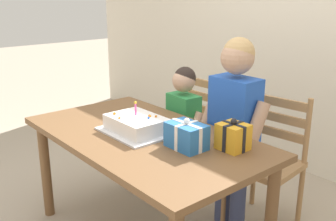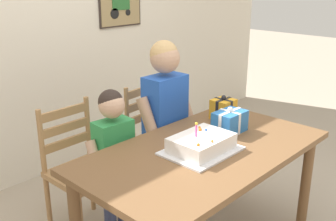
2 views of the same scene
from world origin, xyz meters
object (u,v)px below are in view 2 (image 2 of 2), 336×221
(gift_box_beside_cake, at_px, (230,122))
(chair_right, at_px, (157,139))
(gift_box_red_large, at_px, (223,109))
(child_older, at_px, (165,110))
(child_younger, at_px, (114,150))
(birthday_cake, at_px, (201,144))
(chair_left, at_px, (81,170))
(dining_table, at_px, (204,162))

(gift_box_beside_cake, height_order, chair_right, gift_box_beside_cake)
(gift_box_red_large, distance_m, chair_right, 0.67)
(child_older, relative_size, child_younger, 1.24)
(birthday_cake, distance_m, child_younger, 0.63)
(birthday_cake, height_order, child_younger, child_younger)
(chair_left, relative_size, child_younger, 0.87)
(chair_right, height_order, child_older, child_older)
(birthday_cake, bearing_deg, gift_box_beside_cake, 9.99)
(gift_box_beside_cake, height_order, child_younger, child_younger)
(birthday_cake, distance_m, child_older, 0.64)
(dining_table, distance_m, gift_box_red_large, 0.58)
(gift_box_red_large, height_order, chair_left, gift_box_red_large)
(gift_box_beside_cake, relative_size, chair_left, 0.24)
(gift_box_beside_cake, bearing_deg, birthday_cake, -170.01)
(birthday_cake, xyz_separation_m, gift_box_red_large, (0.56, 0.25, 0.03))
(birthday_cake, distance_m, gift_box_beside_cake, 0.39)
(dining_table, height_order, chair_left, chair_left)
(dining_table, relative_size, chair_left, 1.72)
(chair_right, bearing_deg, birthday_cake, -117.76)
(dining_table, relative_size, child_older, 1.20)
(chair_right, bearing_deg, dining_table, -115.34)
(child_older, distance_m, child_younger, 0.52)
(child_older, bearing_deg, child_younger, 179.93)
(child_older, bearing_deg, gift_box_beside_cake, -79.91)
(dining_table, xyz_separation_m, chair_left, (-0.38, 0.78, -0.19))
(gift_box_beside_cake, bearing_deg, dining_table, -171.51)
(chair_left, distance_m, chair_right, 0.75)
(chair_left, bearing_deg, gift_box_beside_cake, -46.11)
(dining_table, height_order, chair_right, chair_right)
(birthday_cake, bearing_deg, child_older, 63.27)
(birthday_cake, height_order, gift_box_red_large, birthday_cake)
(child_older, bearing_deg, chair_left, 159.93)
(dining_table, bearing_deg, birthday_cake, -160.64)
(gift_box_red_large, bearing_deg, gift_box_beside_cake, -134.23)
(birthday_cake, height_order, chair_left, birthday_cake)
(gift_box_red_large, relative_size, chair_right, 0.20)
(dining_table, xyz_separation_m, chair_right, (0.37, 0.78, -0.19))
(dining_table, height_order, child_younger, child_younger)
(dining_table, bearing_deg, child_younger, 114.37)
(chair_left, relative_size, chair_right, 1.00)
(birthday_cake, bearing_deg, dining_table, 19.36)
(gift_box_red_large, height_order, chair_right, gift_box_red_large)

